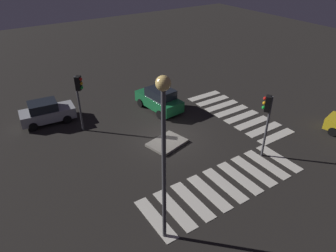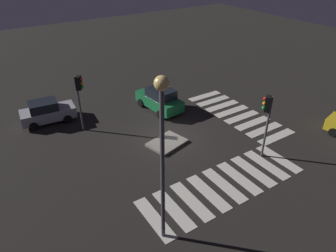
{
  "view_description": "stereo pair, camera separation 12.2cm",
  "coord_description": "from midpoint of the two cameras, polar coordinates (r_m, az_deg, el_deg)",
  "views": [
    {
      "loc": [
        -10.14,
        -15.4,
        11.89
      ],
      "look_at": [
        0.0,
        0.0,
        1.0
      ],
      "focal_mm": 33.5,
      "sensor_mm": 36.0,
      "label": 1
    },
    {
      "loc": [
        -10.04,
        -15.46,
        11.89
      ],
      "look_at": [
        0.0,
        0.0,
        1.0
      ],
      "focal_mm": 33.5,
      "sensor_mm": 36.0,
      "label": 2
    }
  ],
  "objects": [
    {
      "name": "car_green",
      "position": [
        25.34,
        -1.75,
        4.89
      ],
      "size": [
        2.34,
        4.42,
        1.86
      ],
      "rotation": [
        0.0,
        0.0,
        1.67
      ],
      "color": "#196B38",
      "rests_on": "ground"
    },
    {
      "name": "crosswalk_near",
      "position": [
        18.3,
        10.07,
        -10.48
      ],
      "size": [
        9.9,
        3.2,
        0.02
      ],
      "color": "silver",
      "rests_on": "ground"
    },
    {
      "name": "crosswalk_side",
      "position": [
        25.61,
        12.18,
        2.19
      ],
      "size": [
        3.2,
        8.75,
        0.02
      ],
      "color": "silver",
      "rests_on": "ground"
    },
    {
      "name": "traffic_light_west",
      "position": [
        22.23,
        -16.04,
        6.25
      ],
      "size": [
        0.53,
        0.54,
        4.18
      ],
      "rotation": [
        0.0,
        0.0,
        -0.76
      ],
      "color": "#47474C",
      "rests_on": "ground"
    },
    {
      "name": "traffic_island",
      "position": [
        21.29,
        -0.35,
        -3.09
      ],
      "size": [
        2.79,
        2.35,
        0.18
      ],
      "color": "gray",
      "rests_on": "ground"
    },
    {
      "name": "traffic_light_east",
      "position": [
        19.51,
        17.4,
        2.51
      ],
      "size": [
        0.54,
        0.53,
        4.18
      ],
      "rotation": [
        0.0,
        0.0,
        2.23
      ],
      "color": "#47474C",
      "rests_on": "ground"
    },
    {
      "name": "street_lamp",
      "position": [
        11.94,
        -1.08,
        -2.37
      ],
      "size": [
        0.56,
        0.56,
        7.96
      ],
      "color": "#47474C",
      "rests_on": "ground"
    },
    {
      "name": "car_silver",
      "position": [
        25.23,
        -21.34,
        2.36
      ],
      "size": [
        4.08,
        2.16,
        1.72
      ],
      "rotation": [
        0.0,
        0.0,
        -0.1
      ],
      "color": "#9EA0A5",
      "rests_on": "ground"
    },
    {
      "name": "ground_plane",
      "position": [
        21.94,
        -0.16,
        -2.25
      ],
      "size": [
        80.0,
        80.0,
        0.0
      ],
      "primitive_type": "plane",
      "color": "black"
    }
  ]
}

